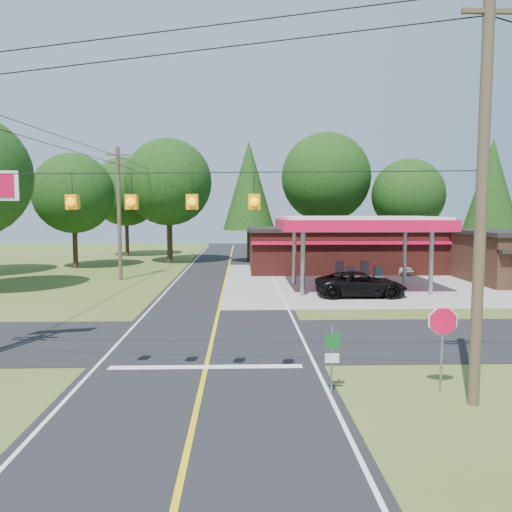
{
  "coord_description": "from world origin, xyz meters",
  "views": [
    {
      "loc": [
        1.2,
        -19.96,
        5.26
      ],
      "look_at": [
        2.0,
        7.0,
        2.8
      ],
      "focal_mm": 35.0,
      "sensor_mm": 36.0,
      "label": 1
    }
  ],
  "objects_px": {
    "gas_canopy": "(358,226)",
    "octagonal_stop_sign": "(443,328)",
    "sedan_car": "(395,266)",
    "suv_car": "(361,284)"
  },
  "relations": [
    {
      "from": "gas_canopy",
      "to": "octagonal_stop_sign",
      "type": "relative_size",
      "value": 4.18
    },
    {
      "from": "gas_canopy",
      "to": "sedan_car",
      "type": "bearing_deg",
      "value": 57.71
    },
    {
      "from": "suv_car",
      "to": "octagonal_stop_sign",
      "type": "relative_size",
      "value": 2.16
    },
    {
      "from": "sedan_car",
      "to": "octagonal_stop_sign",
      "type": "height_order",
      "value": "octagonal_stop_sign"
    },
    {
      "from": "gas_canopy",
      "to": "suv_car",
      "type": "bearing_deg",
      "value": -99.46
    },
    {
      "from": "sedan_car",
      "to": "octagonal_stop_sign",
      "type": "relative_size",
      "value": 1.44
    },
    {
      "from": "suv_car",
      "to": "sedan_car",
      "type": "distance_m",
      "value": 12.32
    },
    {
      "from": "gas_canopy",
      "to": "suv_car",
      "type": "distance_m",
      "value": 4.64
    },
    {
      "from": "suv_car",
      "to": "gas_canopy",
      "type": "bearing_deg",
      "value": -9.65
    },
    {
      "from": "gas_canopy",
      "to": "sedan_car",
      "type": "distance_m",
      "value": 10.14
    }
  ]
}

